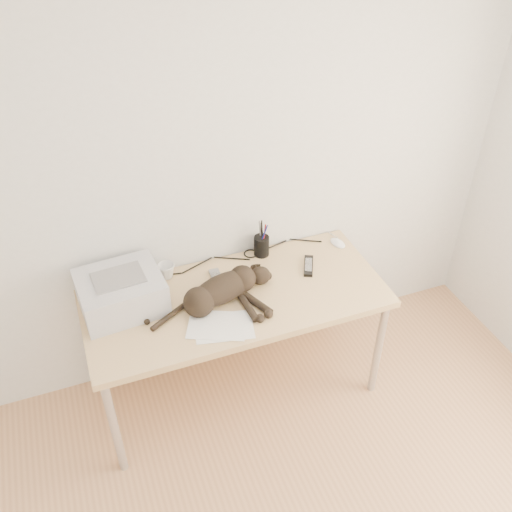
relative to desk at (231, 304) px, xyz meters
name	(u,v)px	position (x,y,z in m)	size (l,w,h in m)	color
wall_back	(210,172)	(0.00, 0.27, 0.69)	(3.50, 3.50, 0.00)	white
desk	(231,304)	(0.00, 0.00, 0.00)	(1.60, 0.70, 0.74)	tan
printer	(121,292)	(-0.57, 0.05, 0.23)	(0.44, 0.39, 0.20)	silver
papers	(221,326)	(-0.14, -0.28, 0.14)	(0.37, 0.31, 0.01)	white
cat	(220,292)	(-0.09, -0.11, 0.20)	(0.72, 0.36, 0.16)	black
mug	(167,271)	(-0.30, 0.19, 0.18)	(0.09, 0.09, 0.09)	white
pen_cup	(262,245)	(0.26, 0.20, 0.20)	(0.09, 0.09, 0.23)	black
remote_grey	(218,281)	(-0.05, 0.05, 0.14)	(0.05, 0.20, 0.02)	gray
remote_black	(308,266)	(0.46, 0.00, 0.14)	(0.05, 0.18, 0.02)	black
mouse	(338,241)	(0.72, 0.14, 0.15)	(0.07, 0.11, 0.04)	white
cable_tangle	(218,261)	(0.00, 0.22, 0.14)	(1.36, 0.08, 0.01)	black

